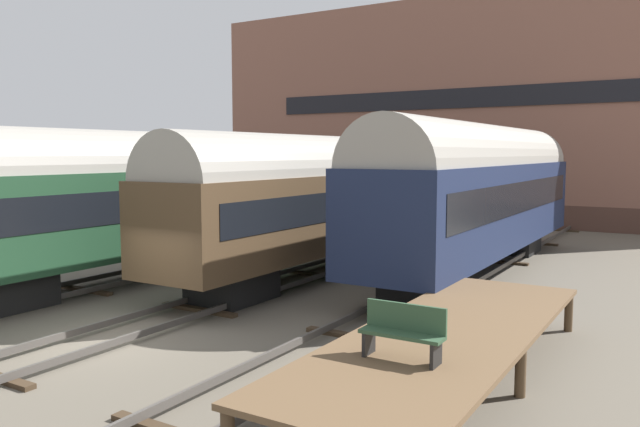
% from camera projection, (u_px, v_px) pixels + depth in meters
% --- Properties ---
extents(ground_plane, '(200.00, 200.00, 0.00)m').
position_uv_depth(ground_plane, '(113.00, 339.00, 14.82)').
color(ground_plane, '#60594C').
extents(track_middle, '(2.60, 60.00, 0.26)m').
position_uv_depth(track_middle, '(112.00, 333.00, 14.81)').
color(track_middle, '#4C4742').
rests_on(track_middle, ground).
extents(track_right, '(2.60, 60.00, 0.26)m').
position_uv_depth(track_right, '(283.00, 370.00, 12.26)').
color(track_right, '#4C4742').
rests_on(track_right, ground).
extents(train_car_navy, '(3.10, 16.73, 5.45)m').
position_uv_depth(train_car_navy, '(479.00, 189.00, 22.68)').
color(train_car_navy, black).
rests_on(train_car_navy, ground).
extents(train_car_brown, '(2.93, 16.68, 5.03)m').
position_uv_depth(train_car_brown, '(325.00, 195.00, 22.99)').
color(train_car_brown, black).
rests_on(train_car_brown, ground).
extents(train_car_green, '(2.89, 17.60, 5.16)m').
position_uv_depth(train_car_green, '(152.00, 194.00, 22.26)').
color(train_car_green, black).
rests_on(train_car_green, ground).
extents(station_platform, '(3.06, 10.07, 1.04)m').
position_uv_depth(station_platform, '(448.00, 334.00, 11.93)').
color(station_platform, brown).
rests_on(station_platform, ground).
extents(bench, '(1.40, 0.40, 0.91)m').
position_uv_depth(bench, '(403.00, 330.00, 10.19)').
color(bench, '#2D4C33').
rests_on(bench, station_platform).
extents(warehouse_building, '(33.47, 13.85, 14.05)m').
position_uv_depth(warehouse_building, '(477.00, 116.00, 44.57)').
color(warehouse_building, '#4F342A').
rests_on(warehouse_building, ground).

